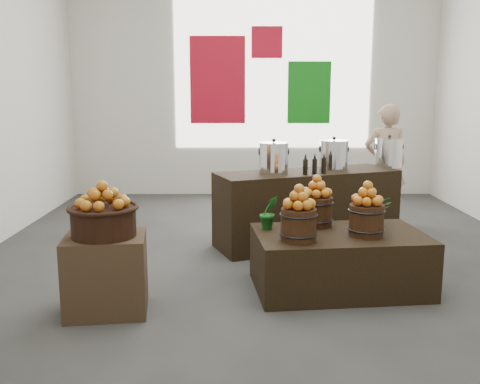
{
  "coord_description": "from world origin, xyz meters",
  "views": [
    {
      "loc": [
        -0.27,
        -5.44,
        1.71
      ],
      "look_at": [
        -0.25,
        -0.4,
        0.76
      ],
      "focal_mm": 40.0,
      "sensor_mm": 36.0,
      "label": 1
    }
  ],
  "objects_px": {
    "crate": "(106,274)",
    "counter": "(307,208)",
    "shopper": "(385,163)",
    "display_table": "(339,261)",
    "wicker_basket": "(104,222)",
    "stock_pot_center": "(334,156)",
    "stock_pot_left": "(274,159)",
    "stock_pot_right": "(389,153)"
  },
  "relations": [
    {
      "from": "crate",
      "to": "counter",
      "type": "bearing_deg",
      "value": 46.49
    },
    {
      "from": "counter",
      "to": "shopper",
      "type": "xyz_separation_m",
      "value": [
        1.17,
        1.13,
        0.36
      ]
    },
    {
      "from": "display_table",
      "to": "counter",
      "type": "height_order",
      "value": "counter"
    },
    {
      "from": "wicker_basket",
      "to": "stock_pot_center",
      "type": "bearing_deg",
      "value": 43.71
    },
    {
      "from": "counter",
      "to": "stock_pot_left",
      "type": "distance_m",
      "value": 0.71
    },
    {
      "from": "wicker_basket",
      "to": "stock_pot_center",
      "type": "relative_size",
      "value": 1.55
    },
    {
      "from": "wicker_basket",
      "to": "shopper",
      "type": "bearing_deg",
      "value": 45.48
    },
    {
      "from": "stock_pot_right",
      "to": "shopper",
      "type": "xyz_separation_m",
      "value": [
        0.17,
        0.75,
        -0.22
      ]
    },
    {
      "from": "stock_pot_right",
      "to": "shopper",
      "type": "bearing_deg",
      "value": 77.11
    },
    {
      "from": "wicker_basket",
      "to": "counter",
      "type": "xyz_separation_m",
      "value": [
        1.81,
        1.91,
        -0.31
      ]
    },
    {
      "from": "crate",
      "to": "stock_pot_left",
      "type": "bearing_deg",
      "value": 51.12
    },
    {
      "from": "wicker_basket",
      "to": "display_table",
      "type": "relative_size",
      "value": 0.34
    },
    {
      "from": "wicker_basket",
      "to": "shopper",
      "type": "xyz_separation_m",
      "value": [
        2.98,
        3.03,
        0.05
      ]
    },
    {
      "from": "wicker_basket",
      "to": "counter",
      "type": "relative_size",
      "value": 0.24
    },
    {
      "from": "crate",
      "to": "counter",
      "type": "xyz_separation_m",
      "value": [
        1.81,
        1.91,
        0.11
      ]
    },
    {
      "from": "crate",
      "to": "shopper",
      "type": "distance_m",
      "value": 4.28
    },
    {
      "from": "display_table",
      "to": "shopper",
      "type": "bearing_deg",
      "value": 61.0
    },
    {
      "from": "stock_pot_left",
      "to": "shopper",
      "type": "bearing_deg",
      "value": 39.16
    },
    {
      "from": "crate",
      "to": "stock_pot_left",
      "type": "relative_size",
      "value": 1.94
    },
    {
      "from": "stock_pot_center",
      "to": "shopper",
      "type": "xyz_separation_m",
      "value": [
        0.87,
        1.01,
        -0.22
      ]
    },
    {
      "from": "crate",
      "to": "stock_pot_right",
      "type": "relative_size",
      "value": 1.94
    },
    {
      "from": "crate",
      "to": "stock_pot_left",
      "type": "xyz_separation_m",
      "value": [
        1.42,
        1.76,
        0.69
      ]
    },
    {
      "from": "wicker_basket",
      "to": "display_table",
      "type": "xyz_separation_m",
      "value": [
        1.92,
        0.5,
        -0.47
      ]
    },
    {
      "from": "stock_pot_left",
      "to": "shopper",
      "type": "height_order",
      "value": "shopper"
    },
    {
      "from": "stock_pot_right",
      "to": "display_table",
      "type": "bearing_deg",
      "value": -116.58
    },
    {
      "from": "wicker_basket",
      "to": "stock_pot_right",
      "type": "distance_m",
      "value": 3.63
    },
    {
      "from": "display_table",
      "to": "stock_pot_right",
      "type": "height_order",
      "value": "stock_pot_right"
    },
    {
      "from": "wicker_basket",
      "to": "stock_pot_left",
      "type": "height_order",
      "value": "stock_pot_left"
    },
    {
      "from": "crate",
      "to": "display_table",
      "type": "relative_size",
      "value": 0.42
    },
    {
      "from": "wicker_basket",
      "to": "stock_pot_center",
      "type": "distance_m",
      "value": 2.94
    },
    {
      "from": "stock_pot_left",
      "to": "stock_pot_right",
      "type": "height_order",
      "value": "same"
    },
    {
      "from": "crate",
      "to": "stock_pot_right",
      "type": "bearing_deg",
      "value": 39.11
    },
    {
      "from": "wicker_basket",
      "to": "stock_pot_right",
      "type": "relative_size",
      "value": 1.55
    },
    {
      "from": "wicker_basket",
      "to": "stock_pot_right",
      "type": "xyz_separation_m",
      "value": [
        2.81,
        2.28,
        0.27
      ]
    },
    {
      "from": "counter",
      "to": "stock_pot_center",
      "type": "relative_size",
      "value": 6.47
    },
    {
      "from": "wicker_basket",
      "to": "stock_pot_center",
      "type": "xyz_separation_m",
      "value": [
        2.11,
        2.02,
        0.27
      ]
    },
    {
      "from": "stock_pot_right",
      "to": "stock_pot_left",
      "type": "bearing_deg",
      "value": -159.28
    },
    {
      "from": "shopper",
      "to": "stock_pot_center",
      "type": "bearing_deg",
      "value": 47.86
    },
    {
      "from": "wicker_basket",
      "to": "stock_pot_left",
      "type": "xyz_separation_m",
      "value": [
        1.42,
        1.76,
        0.27
      ]
    },
    {
      "from": "display_table",
      "to": "counter",
      "type": "distance_m",
      "value": 1.42
    },
    {
      "from": "stock_pot_left",
      "to": "stock_pot_center",
      "type": "xyz_separation_m",
      "value": [
        0.7,
        0.26,
        0.0
      ]
    },
    {
      "from": "stock_pot_right",
      "to": "stock_pot_center",
      "type": "bearing_deg",
      "value": -159.28
    }
  ]
}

